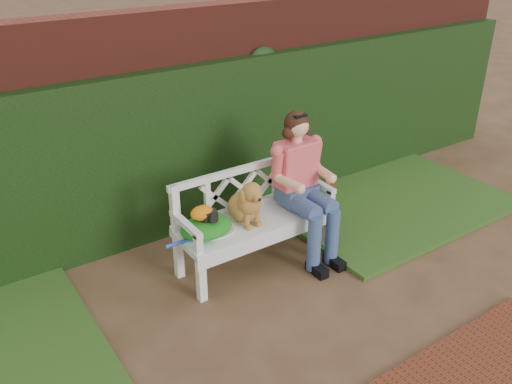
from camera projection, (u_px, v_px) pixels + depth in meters
ground at (257, 322)px, 4.40m from camera, size 60.00×60.00×0.00m
brick_wall at (148, 127)px, 5.30m from camera, size 10.00×0.30×2.20m
ivy_hedge at (159, 158)px, 5.25m from camera, size 10.00×0.18×1.70m
grass_right at (384, 199)px, 6.25m from camera, size 2.60×2.00×0.05m
garden_bench at (256, 241)px, 5.05m from camera, size 1.62×0.71×0.48m
seated_woman at (298, 186)px, 5.07m from camera, size 0.77×0.90×1.38m
dog at (245, 200)px, 4.80m from camera, size 0.37×0.45×0.43m
tennis_racket at (213, 231)px, 4.71m from camera, size 0.75×0.56×0.03m
green_bag at (206, 227)px, 4.65m from camera, size 0.54×0.46×0.16m
camera_item at (210, 215)px, 4.59m from camera, size 0.14×0.11×0.08m
baseball_glove at (202, 213)px, 4.58m from camera, size 0.24×0.21×0.13m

